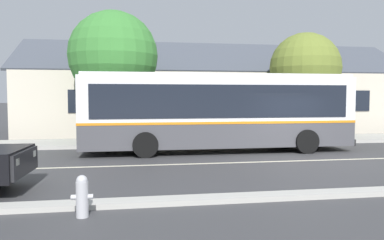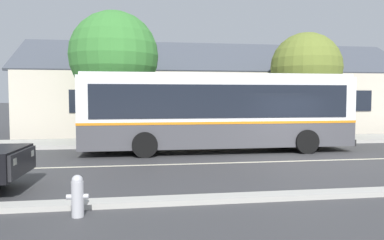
% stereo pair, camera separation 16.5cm
% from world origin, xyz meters
% --- Properties ---
extents(ground_plane, '(300.00, 300.00, 0.00)m').
position_xyz_m(ground_plane, '(0.00, 0.00, 0.00)').
color(ground_plane, '#38383A').
extents(sidewalk_far, '(60.00, 3.00, 0.15)m').
position_xyz_m(sidewalk_far, '(0.00, 6.00, 0.07)').
color(sidewalk_far, '#ADAAA3').
rests_on(sidewalk_far, ground).
extents(lane_divider_stripe, '(60.00, 0.16, 0.01)m').
position_xyz_m(lane_divider_stripe, '(0.00, 0.00, 0.00)').
color(lane_divider_stripe, beige).
rests_on(lane_divider_stripe, ground).
extents(community_building, '(25.47, 9.33, 7.21)m').
position_xyz_m(community_building, '(-0.64, 13.56, 2.07)').
color(community_building, beige).
rests_on(community_building, ground).
extents(transit_bus, '(11.51, 2.81, 3.31)m').
position_xyz_m(transit_bus, '(-2.72, 2.90, 1.78)').
color(transit_bus, '#47474C').
rests_on(transit_bus, ground).
extents(bench_by_building, '(1.75, 0.51, 0.94)m').
position_xyz_m(bench_by_building, '(-7.92, 5.34, 0.57)').
color(bench_by_building, brown).
rests_on(bench_by_building, sidewalk_far).
extents(street_tree_primary, '(3.95, 3.95, 5.96)m').
position_xyz_m(street_tree_primary, '(3.32, 7.09, 3.87)').
color(street_tree_primary, '#4C3828').
rests_on(street_tree_primary, ground).
extents(street_tree_secondary, '(4.63, 4.63, 6.82)m').
position_xyz_m(street_tree_secondary, '(-7.21, 7.19, 4.31)').
color(street_tree_secondary, '#4C3828').
rests_on(street_tree_secondary, ground).
extents(fire_hydrant, '(0.42, 0.24, 0.83)m').
position_xyz_m(fire_hydrant, '(-7.36, -5.40, 0.43)').
color(fire_hydrant, '#B2B2B7').
rests_on(fire_hydrant, ground).
extents(bus_stop_sign, '(0.36, 0.07, 2.40)m').
position_xyz_m(bus_stop_sign, '(3.46, 4.99, 1.64)').
color(bus_stop_sign, gray).
rests_on(bus_stop_sign, sidewalk_far).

